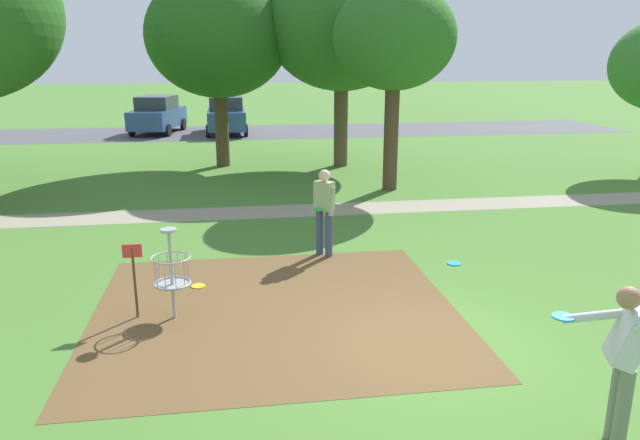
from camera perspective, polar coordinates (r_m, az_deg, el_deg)
name	(u,v)px	position (r m, az deg, el deg)	size (l,w,h in m)	color
ground_plane	(418,345)	(8.34, 9.43, -11.78)	(160.00, 160.00, 0.00)	#47752D
dirt_tee_pad	(276,310)	(9.28, -4.27, -8.63)	(5.53, 5.14, 0.01)	brown
disc_golf_basket	(167,270)	(9.02, -14.45, -4.69)	(0.98, 0.58, 1.39)	#9E9EA3
player_foreground_watching	(625,357)	(6.58, 27.20, -11.62)	(0.96, 0.79, 1.71)	slate
player_throwing	(324,208)	(11.43, 0.41, 1.20)	(0.45, 0.45, 1.71)	#384260
frisbee_by_tee	(454,263)	(11.51, 12.74, -4.08)	(0.26, 0.26, 0.02)	#1E93DB
frisbee_mid_grass	(198,286)	(10.37, -11.62, -6.23)	(0.24, 0.24, 0.02)	gold
tree_near_right	(218,36)	(21.19, -9.79, 17.00)	(4.85, 4.85, 6.49)	#4C3823
tree_mid_left	(342,25)	(20.97, 2.10, 18.17)	(5.14, 5.14, 6.97)	brown
tree_far_left	(394,39)	(17.17, 7.14, 16.90)	(3.40, 3.40, 5.73)	#4C3823
parking_lot_strip	(278,131)	(31.07, -4.04, 8.49)	(36.00, 6.00, 0.01)	#4C4C51
parked_car_leftmost	(158,115)	(31.38, -15.33, 9.74)	(2.62, 4.48, 1.84)	#2D4784
parked_car_center_left	(226,115)	(30.43, -8.98, 9.93)	(2.01, 4.22, 1.84)	#2D4784
gravel_path	(329,209)	(15.16, 0.90, 1.03)	(40.00, 1.24, 0.00)	gray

